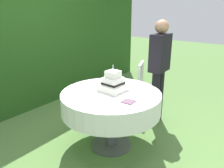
{
  "coord_description": "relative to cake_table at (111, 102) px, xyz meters",
  "views": [
    {
      "loc": [
        -2.12,
        -1.61,
        1.78
      ],
      "look_at": [
        0.03,
        0.01,
        0.86
      ],
      "focal_mm": 36.75,
      "sensor_mm": 36.0,
      "label": 1
    }
  ],
  "objects": [
    {
      "name": "napkin_stack",
      "position": [
        -0.12,
        -0.34,
        0.14
      ],
      "size": [
        0.14,
        0.14,
        0.01
      ],
      "primitive_type": "cube",
      "rotation": [
        0.0,
        0.0,
        0.05
      ],
      "color": "#6B4C60",
      "rests_on": "cake_table"
    },
    {
      "name": "standing_person",
      "position": [
        0.98,
        -0.17,
        0.3
      ],
      "size": [
        0.36,
        0.21,
        1.6
      ],
      "color": "black",
      "rests_on": "ground_plane"
    },
    {
      "name": "serving_plate_far",
      "position": [
        0.37,
        -0.12,
        0.14
      ],
      "size": [
        0.12,
        0.12,
        0.01
      ],
      "primitive_type": "cylinder",
      "color": "white",
      "rests_on": "cake_table"
    },
    {
      "name": "serving_plate_near",
      "position": [
        0.34,
        0.23,
        0.14
      ],
      "size": [
        0.11,
        0.11,
        0.01
      ],
      "primitive_type": "cylinder",
      "color": "white",
      "rests_on": "cake_table"
    },
    {
      "name": "ground_plane",
      "position": [
        0.0,
        0.0,
        -0.63
      ],
      "size": [
        20.0,
        20.0,
        0.0
      ],
      "primitive_type": "plane",
      "color": "#547A3D"
    },
    {
      "name": "foliage_hedge",
      "position": [
        0.0,
        2.05,
        0.75
      ],
      "size": [
        6.58,
        0.47,
        2.74
      ],
      "primitive_type": "cube",
      "color": "#234C19",
      "rests_on": "ground_plane"
    },
    {
      "name": "serving_plate_right",
      "position": [
        -0.16,
        0.36,
        0.14
      ],
      "size": [
        0.15,
        0.15,
        0.01
      ],
      "primitive_type": "cylinder",
      "color": "white",
      "rests_on": "cake_table"
    },
    {
      "name": "serving_plate_left",
      "position": [
        0.11,
        -0.33,
        0.14
      ],
      "size": [
        0.11,
        0.11,
        0.01
      ],
      "primitive_type": "cylinder",
      "color": "white",
      "rests_on": "cake_table"
    },
    {
      "name": "wedding_cake",
      "position": [
        0.07,
        0.02,
        0.23
      ],
      "size": [
        0.32,
        0.32,
        0.34
      ],
      "color": "white",
      "rests_on": "cake_table"
    },
    {
      "name": "garden_chair",
      "position": [
        1.08,
        0.31,
        -0.09
      ],
      "size": [
        0.52,
        0.52,
        0.89
      ],
      "color": "white",
      "rests_on": "ground_plane"
    },
    {
      "name": "cake_table",
      "position": [
        0.0,
        0.0,
        0.0
      ],
      "size": [
        1.25,
        1.25,
        0.76
      ],
      "color": "#4C4C51",
      "rests_on": "ground_plane"
    }
  ]
}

